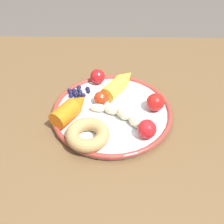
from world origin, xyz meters
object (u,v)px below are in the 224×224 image
(plate, at_px, (112,113))
(carrot_orange, at_px, (71,109))
(dining_table, at_px, (121,150))
(banana, at_px, (123,116))
(tomato_extra, at_px, (147,129))
(donut, at_px, (88,135))
(tomato_near, at_px, (98,77))
(blueberry_pile, at_px, (78,92))
(tomato_mid, at_px, (101,98))
(carrot_yellow, at_px, (119,84))
(tomato_far, at_px, (155,102))

(plate, xyz_separation_m, carrot_orange, (0.09, 0.01, 0.02))
(dining_table, distance_m, banana, 0.11)
(tomato_extra, bearing_deg, donut, 5.55)
(dining_table, bearing_deg, banana, -103.69)
(tomato_extra, bearing_deg, tomato_near, -58.81)
(blueberry_pile, relative_size, tomato_extra, 1.39)
(tomato_extra, bearing_deg, blueberry_pile, -40.81)
(dining_table, bearing_deg, carrot_orange, -8.19)
(banana, relative_size, carrot_orange, 1.26)
(plate, height_order, tomato_extra, tomato_extra)
(blueberry_pile, bearing_deg, tomato_mid, 150.80)
(carrot_yellow, distance_m, tomato_extra, 0.17)
(donut, height_order, tomato_far, tomato_far)
(carrot_yellow, xyz_separation_m, tomato_extra, (-0.06, 0.16, 0.00))
(tomato_mid, bearing_deg, plate, 131.43)
(donut, height_order, tomato_mid, tomato_mid)
(banana, relative_size, carrot_yellow, 1.20)
(carrot_orange, xyz_separation_m, tomato_far, (-0.20, -0.03, -0.00))
(donut, distance_m, blueberry_pile, 0.16)
(carrot_orange, bearing_deg, tomato_near, -113.00)
(dining_table, xyz_separation_m, donut, (0.07, 0.06, 0.11))
(plate, xyz_separation_m, tomato_extra, (-0.08, 0.08, 0.02))
(dining_table, bearing_deg, donut, 37.33)
(tomato_mid, xyz_separation_m, tomato_extra, (-0.10, 0.11, 0.00))
(carrot_yellow, bearing_deg, tomato_near, -26.75)
(banana, bearing_deg, blueberry_pile, -38.63)
(banana, height_order, tomato_mid, tomato_mid)
(tomato_near, distance_m, tomato_mid, 0.08)
(banana, distance_m, tomato_near, 0.15)
(carrot_yellow, bearing_deg, banana, 94.12)
(donut, bearing_deg, banana, -140.16)
(carrot_orange, distance_m, tomato_near, 0.14)
(carrot_yellow, height_order, tomato_near, same)
(donut, height_order, blueberry_pile, donut)
(banana, bearing_deg, tomato_near, -65.19)
(banana, xyz_separation_m, carrot_yellow, (0.01, -0.11, 0.01))
(tomato_far, height_order, tomato_extra, same)
(donut, bearing_deg, carrot_yellow, -111.30)
(tomato_far, bearing_deg, banana, 26.11)
(dining_table, relative_size, plate, 4.53)
(dining_table, bearing_deg, tomato_far, -150.50)
(carrot_orange, bearing_deg, tomato_mid, -145.16)
(dining_table, xyz_separation_m, plate, (0.02, -0.03, 0.10))
(dining_table, bearing_deg, plate, -53.26)
(dining_table, height_order, donut, donut)
(carrot_orange, bearing_deg, donut, 120.47)
(blueberry_pile, distance_m, tomato_near, 0.07)
(carrot_orange, bearing_deg, blueberry_pile, -95.76)
(tomato_near, bearing_deg, dining_table, 113.26)
(banana, relative_size, blueberry_pile, 2.39)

